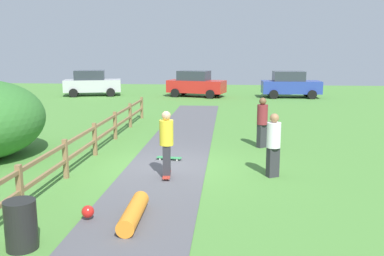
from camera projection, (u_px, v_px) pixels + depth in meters
ground_plane at (166, 168)px, 12.73m from camera, size 60.00×60.00×0.00m
asphalt_path at (166, 167)px, 12.73m from camera, size 2.40×28.00×0.02m
wooden_fence at (81, 144)px, 12.83m from camera, size 0.12×18.12×1.10m
trash_bin at (21, 225)px, 7.50m from camera, size 0.56×0.56×0.90m
skater_riding at (166, 141)px, 11.53m from camera, size 0.41×0.81×1.85m
skater_fallen at (130, 213)px, 8.71m from camera, size 1.29×1.69×0.36m
skateboard_loose at (169, 158)px, 13.54m from camera, size 0.82×0.30×0.08m
bystander_maroon at (262, 120)px, 15.16m from camera, size 0.54×0.54×1.82m
bystander_white at (274, 142)px, 11.65m from camera, size 0.51×0.51×1.79m
parked_car_blue at (290, 84)px, 30.79m from camera, size 4.25×2.11×1.92m
parked_car_silver at (92, 83)px, 32.05m from camera, size 4.49×2.75×1.92m
parked_car_red at (196, 84)px, 31.40m from camera, size 4.49×2.78×1.92m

